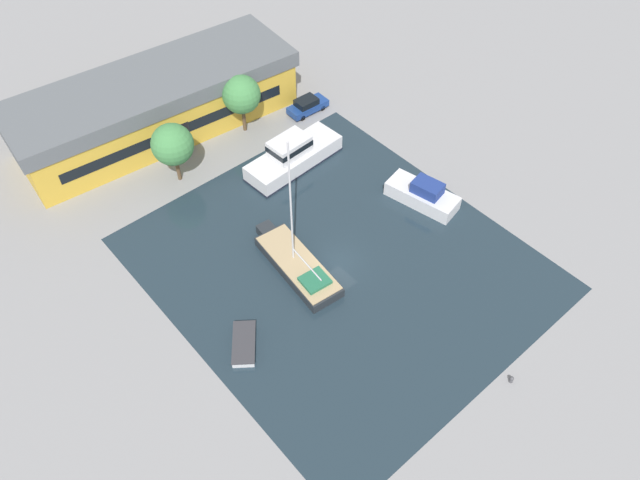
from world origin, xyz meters
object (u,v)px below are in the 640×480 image
at_px(sailboat_moored, 297,264).
at_px(motor_cruiser, 293,156).
at_px(quay_tree_by_water, 241,95).
at_px(cabin_boat, 423,195).
at_px(small_dinghy, 244,344).
at_px(quay_tree_near_building, 172,145).
at_px(parked_car, 307,105).
at_px(warehouse_building, 156,103).

height_order(sailboat_moored, motor_cruiser, sailboat_moored).
bearing_deg(sailboat_moored, quay_tree_by_water, 72.28).
bearing_deg(cabin_boat, small_dinghy, 172.78).
bearing_deg(quay_tree_near_building, quay_tree_by_water, 11.97).
bearing_deg(quay_tree_by_water, motor_cruiser, -88.33).
relative_size(sailboat_moored, motor_cruiser, 1.29).
relative_size(quay_tree_near_building, small_dinghy, 1.52).
relative_size(quay_tree_near_building, motor_cruiser, 0.60).
bearing_deg(parked_car, sailboat_moored, -40.76).
distance_m(quay_tree_by_water, cabin_boat, 20.96).
bearing_deg(sailboat_moored, parked_car, 53.22).
bearing_deg(quay_tree_by_water, quay_tree_near_building, -168.03).
xyz_separation_m(warehouse_building, cabin_boat, (12.67, -25.82, -2.19)).
bearing_deg(small_dinghy, parked_car, 78.47).
relative_size(warehouse_building, quay_tree_by_water, 4.67).
distance_m(quay_tree_near_building, quay_tree_by_water, 9.59).
bearing_deg(sailboat_moored, warehouse_building, 92.50).
bearing_deg(parked_car, cabin_boat, -0.99).
xyz_separation_m(quay_tree_near_building, quay_tree_by_water, (9.38, 1.99, 0.12)).
height_order(parked_car, small_dinghy, parked_car).
bearing_deg(small_dinghy, quay_tree_near_building, 109.39).
relative_size(quay_tree_by_water, small_dinghy, 1.54).
xyz_separation_m(quay_tree_near_building, motor_cruiser, (9.60, -5.75, -3.05)).
xyz_separation_m(quay_tree_by_water, motor_cruiser, (0.23, -7.74, -3.17)).
height_order(parked_car, motor_cruiser, motor_cruiser).
bearing_deg(small_dinghy, quay_tree_by_water, 91.48).
height_order(motor_cruiser, small_dinghy, motor_cruiser).
height_order(motor_cruiser, cabin_boat, motor_cruiser).
xyz_separation_m(parked_car, small_dinghy, (-23.00, -19.55, -0.50)).
bearing_deg(small_dinghy, sailboat_moored, 60.30).
relative_size(sailboat_moored, small_dinghy, 3.26).
relative_size(warehouse_building, small_dinghy, 7.21).
bearing_deg(warehouse_building, quay_tree_by_water, -37.77).
height_order(warehouse_building, motor_cruiser, warehouse_building).
bearing_deg(quay_tree_by_water, sailboat_moored, -113.52).
bearing_deg(motor_cruiser, sailboat_moored, 138.62).
height_order(sailboat_moored, cabin_boat, sailboat_moored).
relative_size(quay_tree_by_water, parked_car, 1.41).
bearing_deg(motor_cruiser, parked_car, -53.13).
distance_m(quay_tree_near_building, motor_cruiser, 11.60).
distance_m(quay_tree_near_building, cabin_boat, 23.81).
bearing_deg(warehouse_building, small_dinghy, -103.75).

